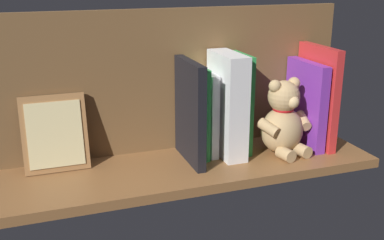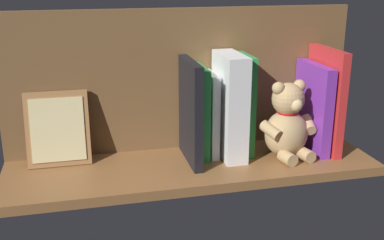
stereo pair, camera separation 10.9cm
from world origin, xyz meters
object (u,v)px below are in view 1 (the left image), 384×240
teddy_bear (283,121)px  dictionary_thick_white (227,105)px  picture_frame_leaning (55,134)px  book_0 (317,96)px

teddy_bear → dictionary_thick_white: (13.28, -3.83, 4.25)cm
picture_frame_leaning → dictionary_thick_white: bearing=173.9°
dictionary_thick_white → picture_frame_leaning: 40.34cm
book_0 → dictionary_thick_white: book_0 is taller
book_0 → dictionary_thick_white: bearing=-2.4°
dictionary_thick_white → picture_frame_leaning: (39.92, -4.24, -4.03)cm
book_0 → teddy_bear: book_0 is taller
picture_frame_leaning → teddy_bear: bearing=171.4°
picture_frame_leaning → book_0: bearing=175.3°
teddy_bear → picture_frame_leaning: 53.81cm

